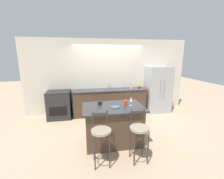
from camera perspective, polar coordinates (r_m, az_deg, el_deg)
ground_plane at (r=5.36m, az=-0.12°, el=-10.44°), size 18.00×18.00×0.00m
wall_back at (r=5.60m, az=-1.33°, el=4.96°), size 6.00×0.07×2.70m
back_counter at (r=5.51m, az=-0.79°, el=-4.60°), size 2.64×0.62×0.93m
sink_faucet at (r=5.55m, az=-1.13°, el=1.87°), size 0.02×0.13×0.22m
kitchen_island at (r=3.75m, az=0.42°, el=-13.11°), size 1.44×0.94×0.93m
refrigerator at (r=5.94m, az=16.95°, el=0.08°), size 0.89×0.69×1.73m
oven_range at (r=5.46m, az=-19.41°, el=-5.46°), size 0.76×0.67×0.94m
bar_stool_near at (r=3.00m, az=-4.14°, el=-17.39°), size 0.38×0.38×1.07m
bar_stool_far at (r=3.13m, az=10.31°, el=-16.18°), size 0.38×0.38×1.07m
dinner_plate at (r=3.53m, az=1.13°, el=-6.56°), size 0.24×0.24×0.02m
wine_glass at (r=3.63m, az=7.27°, el=-3.70°), size 0.07×0.07×0.22m
coffee_mug at (r=3.70m, az=-4.71°, el=-5.09°), size 0.13×0.10×0.09m
tumbler_cup at (r=3.67m, az=5.14°, el=-4.98°), size 0.08×0.08×0.13m
pumpkin_decoration at (r=5.78m, az=10.31°, el=1.28°), size 0.14×0.14×0.14m
soap_bottle at (r=5.48m, az=7.47°, el=0.97°), size 0.05×0.05×0.18m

